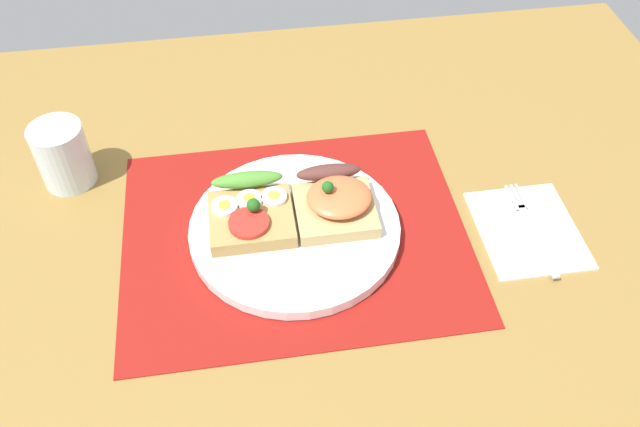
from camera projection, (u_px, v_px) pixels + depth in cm
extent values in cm
cube|color=olive|center=(295.00, 244.00, 80.53)|extent=(120.00, 90.00, 3.20)
cube|color=maroon|center=(295.00, 234.00, 79.26)|extent=(40.38, 32.80, 0.30)
cylinder|color=white|center=(295.00, 229.00, 78.62)|extent=(24.73, 24.73, 1.44)
cube|color=#AB8348|center=(251.00, 219.00, 77.47)|extent=(9.69, 8.78, 1.84)
cylinder|color=red|center=(249.00, 223.00, 75.41)|extent=(4.64, 4.64, 0.60)
ellipsoid|color=#4B892F|center=(247.00, 180.00, 79.38)|extent=(8.53, 2.20, 1.80)
sphere|color=#1E5919|center=(253.00, 205.00, 75.81)|extent=(1.60, 1.60, 1.60)
cylinder|color=white|center=(225.00, 207.00, 77.25)|extent=(3.04, 3.04, 0.50)
cylinder|color=yellow|center=(224.00, 205.00, 77.01)|extent=(1.37, 1.37, 0.16)
cylinder|color=white|center=(249.00, 200.00, 78.01)|extent=(3.04, 3.04, 0.50)
cylinder|color=yellow|center=(249.00, 198.00, 77.77)|extent=(1.37, 1.37, 0.16)
cylinder|color=white|center=(274.00, 197.00, 78.32)|extent=(3.04, 3.04, 0.50)
cylinder|color=yellow|center=(274.00, 195.00, 78.08)|extent=(1.37, 1.37, 0.16)
cube|color=tan|center=(335.00, 211.00, 78.55)|extent=(9.27, 8.76, 1.66)
ellipsoid|color=#EB683A|center=(339.00, 197.00, 77.58)|extent=(7.60, 7.01, 1.89)
ellipsoid|color=#532C27|center=(329.00, 172.00, 80.52)|extent=(7.88, 2.20, 1.80)
sphere|color=#1E5919|center=(328.00, 187.00, 76.38)|extent=(1.40, 1.40, 1.40)
cube|color=white|center=(528.00, 229.00, 79.62)|extent=(11.62, 13.91, 0.60)
cube|color=#B7B7BC|center=(538.00, 240.00, 77.79)|extent=(0.80, 11.24, 0.32)
cube|color=#B7B7BC|center=(520.00, 205.00, 81.72)|extent=(1.50, 1.20, 0.32)
cube|color=#B7B7BC|center=(509.00, 194.00, 83.01)|extent=(0.32, 2.80, 0.32)
cube|color=#B7B7BC|center=(514.00, 193.00, 83.07)|extent=(0.32, 2.80, 0.32)
cube|color=#B7B7BC|center=(519.00, 193.00, 83.14)|extent=(0.32, 2.80, 0.32)
cylinder|color=silver|center=(63.00, 155.00, 82.83)|extent=(6.57, 6.57, 8.33)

